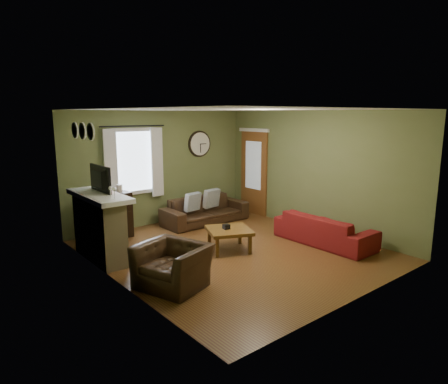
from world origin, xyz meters
TOP-DOWN VIEW (x-y plane):
  - floor at (0.00, 0.00)m, footprint 4.60×5.20m
  - ceiling at (0.00, 0.00)m, footprint 4.60×5.20m
  - wall_left at (-2.30, 0.00)m, footprint 0.00×5.20m
  - wall_right at (2.30, 0.00)m, footprint 0.00×5.20m
  - wall_back at (0.00, 2.60)m, footprint 4.60×0.00m
  - wall_front at (0.00, -2.60)m, footprint 4.60×0.00m
  - fireplace at (-2.10, 1.15)m, footprint 0.40×1.40m
  - firebox at (-1.91, 1.15)m, footprint 0.04×0.60m
  - mantel at (-2.07, 1.15)m, footprint 0.58×1.60m
  - tv at (-2.05, 1.30)m, footprint 0.08×0.60m
  - tv_screen at (-1.97, 1.30)m, footprint 0.02×0.62m
  - medallion_left at (-2.28, 0.80)m, footprint 0.28×0.28m
  - medallion_mid at (-2.28, 1.15)m, footprint 0.28×0.28m
  - medallion_right at (-2.28, 1.50)m, footprint 0.28×0.28m
  - window_pane at (-0.70, 2.58)m, footprint 1.00×0.02m
  - curtain_rod at (-0.70, 2.48)m, footprint 0.03×0.03m
  - curtain_left at (-1.25, 2.48)m, footprint 0.28×0.04m
  - curtain_right at (-0.15, 2.48)m, footprint 0.28×0.04m
  - wall_clock at (1.10, 2.55)m, footprint 0.64×0.06m
  - door at (2.27, 1.85)m, footprint 0.05×0.90m
  - bookshelf at (-1.43, 2.15)m, footprint 0.80×0.34m
  - book at (-1.53, 2.19)m, footprint 0.28×0.29m
  - sofa_brown at (0.78, 1.92)m, footprint 2.07×0.81m
  - pillow_left at (0.99, 1.96)m, footprint 0.44×0.18m
  - pillow_right at (0.42, 1.92)m, footprint 0.42×0.18m
  - sofa_red at (1.67, -0.81)m, footprint 0.78×2.00m
  - armchair at (-1.71, -0.61)m, footprint 1.13×1.21m
  - coffee_table at (-0.04, 0.08)m, footprint 1.02×1.02m
  - tissue_box at (-0.08, 0.11)m, footprint 0.13×0.13m
  - wine_glass_a at (-2.05, 0.55)m, footprint 0.07×0.07m
  - wine_glass_b at (-2.05, 0.70)m, footprint 0.06×0.06m

SIDE VIEW (x-z plane):
  - floor at x=0.00m, z-range 0.00..0.00m
  - coffee_table at x=-0.04m, z-range 0.00..0.41m
  - sofa_red at x=1.67m, z-range 0.00..0.58m
  - firebox at x=-1.91m, z-range 0.02..0.57m
  - sofa_brown at x=0.78m, z-range 0.00..0.60m
  - armchair at x=-1.71m, z-range 0.00..0.64m
  - tissue_box at x=-0.08m, z-range 0.36..0.44m
  - bookshelf at x=-1.43m, z-range 0.00..0.95m
  - fireplace at x=-2.10m, z-range 0.00..1.10m
  - pillow_left at x=0.99m, z-range 0.34..0.76m
  - pillow_right at x=0.42m, z-range 0.35..0.75m
  - book at x=-1.53m, z-range 0.95..0.97m
  - door at x=2.27m, z-range 0.00..2.10m
  - mantel at x=-2.07m, z-range 1.10..1.18m
  - wine_glass_b at x=-2.05m, z-range 1.18..1.36m
  - wine_glass_a at x=-2.05m, z-range 1.18..1.37m
  - wall_left at x=-2.30m, z-range 0.00..2.60m
  - wall_right at x=2.30m, z-range 0.00..2.60m
  - wall_back at x=0.00m, z-range 0.00..2.60m
  - wall_front at x=0.00m, z-range 0.00..2.60m
  - tv at x=-2.05m, z-range 1.18..1.53m
  - tv_screen at x=-1.97m, z-range 1.23..1.59m
  - curtain_left at x=-1.25m, z-range 0.67..2.23m
  - curtain_right at x=-0.15m, z-range 0.67..2.23m
  - window_pane at x=-0.70m, z-range 0.85..2.15m
  - wall_clock at x=1.10m, z-range 1.48..2.12m
  - medallion_left at x=-2.28m, z-range 2.24..2.26m
  - medallion_mid at x=-2.28m, z-range 2.24..2.26m
  - medallion_right at x=-2.28m, z-range 2.24..2.26m
  - curtain_rod at x=-0.70m, z-range 1.52..3.02m
  - ceiling at x=0.00m, z-range 2.60..2.60m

